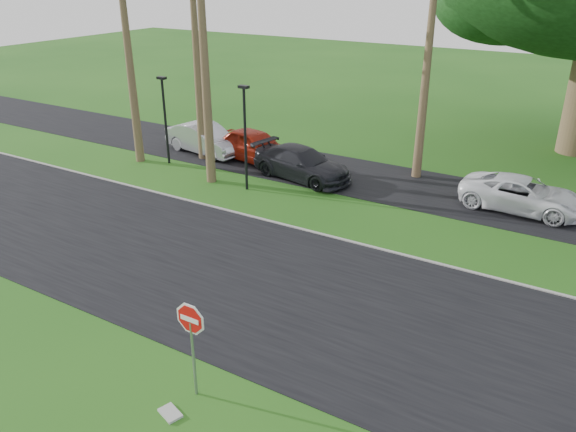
{
  "coord_description": "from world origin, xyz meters",
  "views": [
    {
      "loc": [
        7.64,
        -10.78,
        9.22
      ],
      "look_at": [
        -0.83,
        3.45,
        1.8
      ],
      "focal_mm": 35.0,
      "sensor_mm": 36.0,
      "label": 1
    }
  ],
  "objects_px": {
    "stop_sign_near": "(191,331)",
    "car_silver": "(205,139)",
    "car_red": "(255,146)",
    "car_minivan": "(523,195)",
    "car_dark": "(302,164)"
  },
  "relations": [
    {
      "from": "car_minivan",
      "to": "car_red",
      "type": "bearing_deg",
      "value": 93.62
    },
    {
      "from": "car_silver",
      "to": "car_red",
      "type": "height_order",
      "value": "car_red"
    },
    {
      "from": "car_red",
      "to": "car_minivan",
      "type": "bearing_deg",
      "value": -77.91
    },
    {
      "from": "car_red",
      "to": "car_minivan",
      "type": "distance_m",
      "value": 12.91
    },
    {
      "from": "car_red",
      "to": "car_dark",
      "type": "height_order",
      "value": "car_red"
    },
    {
      "from": "car_red",
      "to": "car_minivan",
      "type": "relative_size",
      "value": 0.97
    },
    {
      "from": "stop_sign_near",
      "to": "car_minivan",
      "type": "relative_size",
      "value": 0.53
    },
    {
      "from": "stop_sign_near",
      "to": "car_minivan",
      "type": "height_order",
      "value": "stop_sign_near"
    },
    {
      "from": "stop_sign_near",
      "to": "car_dark",
      "type": "relative_size",
      "value": 0.52
    },
    {
      "from": "stop_sign_near",
      "to": "car_silver",
      "type": "distance_m",
      "value": 18.67
    },
    {
      "from": "car_silver",
      "to": "car_dark",
      "type": "relative_size",
      "value": 0.94
    },
    {
      "from": "car_silver",
      "to": "car_red",
      "type": "distance_m",
      "value": 3.04
    },
    {
      "from": "car_red",
      "to": "car_dark",
      "type": "distance_m",
      "value": 3.47
    },
    {
      "from": "stop_sign_near",
      "to": "car_red",
      "type": "bearing_deg",
      "value": 119.26
    },
    {
      "from": "stop_sign_near",
      "to": "car_silver",
      "type": "xyz_separation_m",
      "value": [
        -11.42,
        14.74,
        -0.99
      ]
    }
  ]
}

